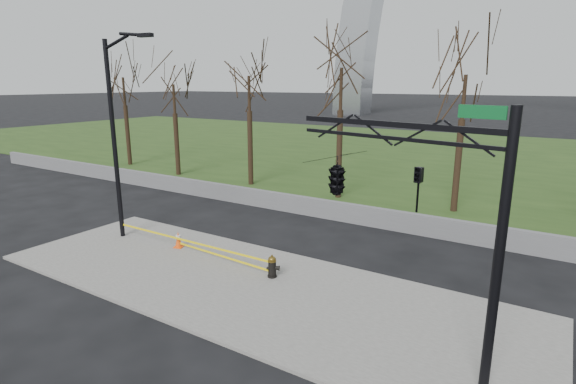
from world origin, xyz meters
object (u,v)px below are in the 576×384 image
Objects in this scene: traffic_cone at (178,239)px; traffic_signal_mast at (362,180)px; street_light at (117,127)px; fire_hydrant at (272,267)px.

traffic_cone is 0.11× the size of traffic_signal_mast.
traffic_signal_mast is (8.41, -2.02, 3.73)m from traffic_cone.
traffic_signal_mast is at bearing -16.34° from street_light.
street_light is 1.37× the size of traffic_signal_mast.
traffic_cone is 0.08× the size of street_light.
street_light is at bearing -174.70° from traffic_cone.
street_light is at bearing -176.09° from traffic_signal_mast.
fire_hydrant is 0.13× the size of traffic_signal_mast.
fire_hydrant reaches higher than traffic_cone.
traffic_signal_mast is (3.75, -1.70, 3.69)m from fire_hydrant.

